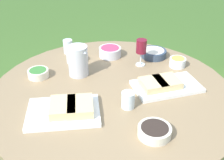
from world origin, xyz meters
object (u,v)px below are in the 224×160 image
object	(u,v)px
water_pitcher	(78,61)
handbag	(150,83)
dining_table	(112,105)
wine_glass	(141,47)

from	to	relation	value
water_pitcher	handbag	world-z (taller)	water_pitcher
dining_table	handbag	world-z (taller)	dining_table
dining_table	wine_glass	bearing A→B (deg)	93.36
wine_glass	handbag	distance (m)	1.13
dining_table	handbag	bearing A→B (deg)	106.62
dining_table	water_pitcher	distance (m)	0.33
wine_glass	handbag	size ratio (longest dim) A/B	0.47
wine_glass	handbag	world-z (taller)	wine_glass
dining_table	water_pitcher	size ratio (longest dim) A/B	7.35
dining_table	water_pitcher	xyz separation A→B (m)	(-0.26, 0.02, 0.20)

